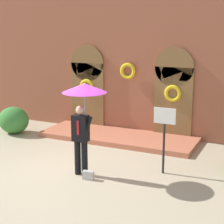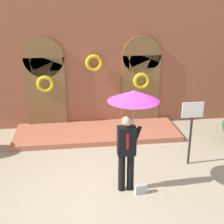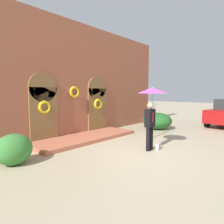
{
  "view_description": "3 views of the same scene",
  "coord_description": "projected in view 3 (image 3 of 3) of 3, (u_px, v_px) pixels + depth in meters",
  "views": [
    {
      "loc": [
        4.87,
        -7.9,
        3.72
      ],
      "look_at": [
        0.32,
        1.89,
        1.21
      ],
      "focal_mm": 60.0,
      "sensor_mm": 36.0,
      "label": 1
    },
    {
      "loc": [
        -0.75,
        -6.2,
        4.12
      ],
      "look_at": [
        0.28,
        1.48,
        1.33
      ],
      "focal_mm": 50.0,
      "sensor_mm": 36.0,
      "label": 2
    },
    {
      "loc": [
        -6.07,
        -3.9,
        2.16
      ],
      "look_at": [
        0.32,
        1.7,
        1.34
      ],
      "focal_mm": 32.0,
      "sensor_mm": 36.0,
      "label": 3
    }
  ],
  "objects": [
    {
      "name": "ground_plane",
      "position": [
        141.0,
        152.0,
        7.31
      ],
      "size": [
        80.0,
        80.0,
        0.0
      ],
      "primitive_type": "plane",
      "color": "tan"
    },
    {
      "name": "building_facade",
      "position": [
        70.0,
        82.0,
        9.78
      ],
      "size": [
        14.0,
        2.3,
        5.6
      ],
      "color": "#9E563D",
      "rests_on": "ground"
    },
    {
      "name": "person_with_umbrella",
      "position": [
        152.0,
        100.0,
        7.41
      ],
      "size": [
        1.1,
        1.1,
        2.36
      ],
      "color": "black",
      "rests_on": "ground"
    },
    {
      "name": "handbag",
      "position": [
        158.0,
        147.0,
        7.61
      ],
      "size": [
        0.3,
        0.16,
        0.22
      ],
      "primitive_type": "cube",
      "rotation": [
        0.0,
        0.0,
        0.17
      ],
      "color": "#B7B7B2",
      "rests_on": "ground"
    },
    {
      "name": "sign_post",
      "position": [
        152.0,
        114.0,
        9.44
      ],
      "size": [
        0.56,
        0.06,
        1.72
      ],
      "color": "black",
      "rests_on": "ground"
    },
    {
      "name": "shrub_left",
      "position": [
        13.0,
        149.0,
        5.98
      ],
      "size": [
        1.11,
        0.94,
        0.94
      ],
      "primitive_type": "ellipsoid",
      "color": "#387A33",
      "rests_on": "ground"
    },
    {
      "name": "shrub_right",
      "position": [
        157.0,
        121.0,
        11.93
      ],
      "size": [
        1.75,
        1.69,
        0.98
      ],
      "primitive_type": "ellipsoid",
      "color": "#235B23",
      "rests_on": "ground"
    }
  ]
}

